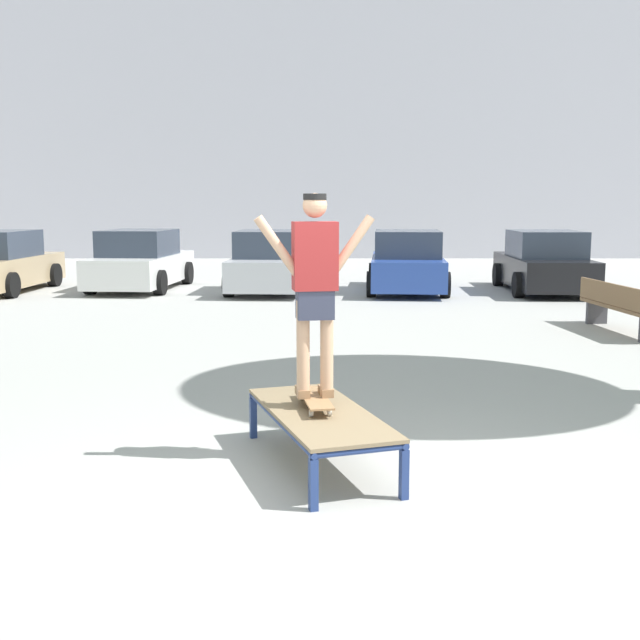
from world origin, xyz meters
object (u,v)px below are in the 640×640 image
at_px(car_silver, 272,263).
at_px(park_bench, 620,306).
at_px(skateboard, 315,399).
at_px(skater, 315,281).
at_px(car_blue, 407,263).
at_px(car_white, 141,262).
at_px(car_black, 544,264).
at_px(skate_box, 320,417).

xyz_separation_m(car_silver, park_bench, (6.24, -6.25, -0.24)).
height_order(skateboard, car_silver, car_silver).
xyz_separation_m(skater, car_silver, (-1.15, 12.90, -0.84)).
relative_size(skater, car_blue, 0.39).
height_order(car_blue, park_bench, car_blue).
bearing_deg(skater, park_bench, 52.58).
bearing_deg(park_bench, car_silver, 134.94).
relative_size(skater, car_white, 0.39).
xyz_separation_m(car_white, car_black, (10.03, -0.60, 0.00)).
bearing_deg(skate_box, car_white, 108.57).
xyz_separation_m(car_white, car_silver, (3.34, -0.48, 0.00)).
height_order(skateboard, car_blue, car_blue).
relative_size(car_black, park_bench, 1.76).
bearing_deg(car_silver, car_blue, -0.43).
distance_m(car_black, park_bench, 6.16).
bearing_deg(car_black, park_bench, -94.15).
bearing_deg(park_bench, skater, -127.42).
relative_size(car_white, car_blue, 1.00).
height_order(skateboard, car_black, car_black).
height_order(skater, car_silver, skater).
bearing_deg(park_bench, car_black, 85.85).
relative_size(skate_box, car_silver, 0.48).
relative_size(skate_box, park_bench, 0.84).
height_order(skate_box, park_bench, park_bench).
xyz_separation_m(car_silver, car_blue, (3.34, -0.02, 0.00)).
bearing_deg(car_silver, park_bench, -45.06).
relative_size(skate_box, car_white, 0.47).
distance_m(car_silver, car_black, 6.69).
bearing_deg(car_white, park_bench, -35.11).
distance_m(car_blue, park_bench, 6.88).
relative_size(skater, car_black, 0.40).
height_order(skater, car_black, skater).
bearing_deg(car_black, car_blue, 178.38).
distance_m(car_white, car_blue, 6.70).
relative_size(skateboard, car_black, 0.19).
bearing_deg(skateboard, skater, 99.29).
bearing_deg(car_black, car_silver, 178.98).
bearing_deg(car_blue, skater, -99.64).
bearing_deg(car_silver, skater, -84.89).
xyz_separation_m(car_white, car_blue, (6.68, -0.51, 0.00)).
relative_size(car_white, park_bench, 1.78).
bearing_deg(car_white, car_black, -3.44).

